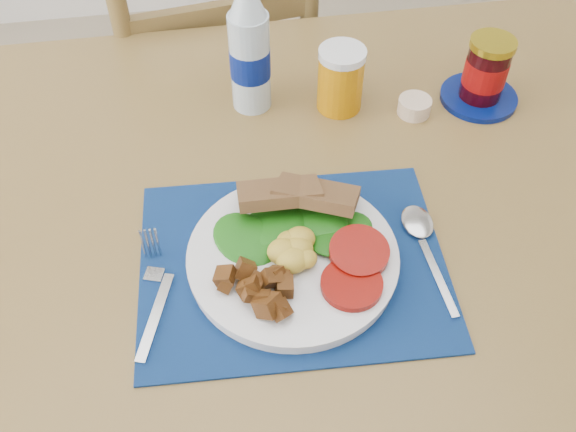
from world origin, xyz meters
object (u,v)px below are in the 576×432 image
object	(u,v)px
breakfast_plate	(289,256)
jam_on_saucer	(485,75)
water_bottle	(250,54)
juice_glass	(340,81)
chair_far	(212,49)

from	to	relation	value
breakfast_plate	jam_on_saucer	distance (m)	0.49
breakfast_plate	jam_on_saucer	bearing A→B (deg)	48.38
jam_on_saucer	water_bottle	bearing A→B (deg)	172.42
breakfast_plate	water_bottle	size ratio (longest dim) A/B	1.24
breakfast_plate	water_bottle	distance (m)	0.36
breakfast_plate	juice_glass	size ratio (longest dim) A/B	2.68
water_bottle	jam_on_saucer	distance (m)	0.39
water_bottle	jam_on_saucer	world-z (taller)	water_bottle
water_bottle	chair_far	bearing A→B (deg)	97.00
chair_far	water_bottle	xyz separation A→B (m)	(0.05, -0.40, 0.25)
water_bottle	juice_glass	distance (m)	0.15
water_bottle	juice_glass	xyz separation A→B (m)	(0.14, -0.03, -0.05)
breakfast_plate	jam_on_saucer	xyz separation A→B (m)	(0.38, 0.30, 0.03)
jam_on_saucer	juice_glass	bearing A→B (deg)	174.83
breakfast_plate	jam_on_saucer	size ratio (longest dim) A/B	2.14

